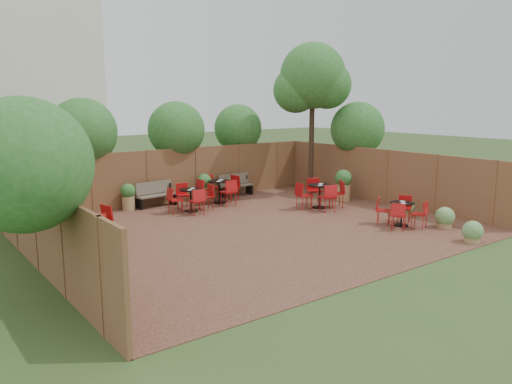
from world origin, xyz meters
TOP-DOWN VIEW (x-y plane):
  - ground at (0.00, 0.00)m, footprint 80.00×80.00m
  - courtyard_paving at (0.00, 0.00)m, footprint 12.00×10.00m
  - fence_back at (0.00, 5.00)m, footprint 12.00×0.08m
  - fence_left at (-6.00, 0.00)m, footprint 0.08×10.00m
  - fence_right at (6.00, 0.00)m, footprint 0.08×10.00m
  - neighbour_building at (-4.50, 8.00)m, footprint 5.00×4.00m
  - overhang_foliage at (-2.07, 2.79)m, footprint 15.51×10.50m
  - courtyard_tree at (5.14, 3.07)m, footprint 2.73×2.63m
  - park_bench_left at (-0.92, 4.62)m, footprint 1.48×0.63m
  - park_bench_right at (2.53, 4.62)m, footprint 1.41×0.47m
  - bistro_tables at (0.59, 1.61)m, footprint 9.98×7.79m
  - planters at (0.14, 3.54)m, footprint 11.08×3.95m
  - low_shrubs at (4.47, -3.21)m, footprint 1.74×3.55m

SIDE VIEW (x-z plane):
  - ground at x=0.00m, z-range 0.00..0.00m
  - courtyard_paving at x=0.00m, z-range 0.00..0.02m
  - low_shrubs at x=4.47m, z-range 0.00..0.62m
  - park_bench_right at x=2.53m, z-range 0.03..0.90m
  - park_bench_left at x=-0.92m, z-range 0.03..0.92m
  - bistro_tables at x=0.59m, z-range 0.01..0.96m
  - planters at x=0.14m, z-range 0.02..1.19m
  - fence_back at x=0.00m, z-range 0.00..2.00m
  - fence_left at x=-6.00m, z-range 0.00..2.00m
  - fence_right at x=6.00m, z-range 0.00..2.00m
  - overhang_foliage at x=-2.07m, z-range 1.50..3.81m
  - neighbour_building at x=-4.50m, z-range 0.00..8.00m
  - courtyard_tree at x=5.14m, z-range 1.52..7.45m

